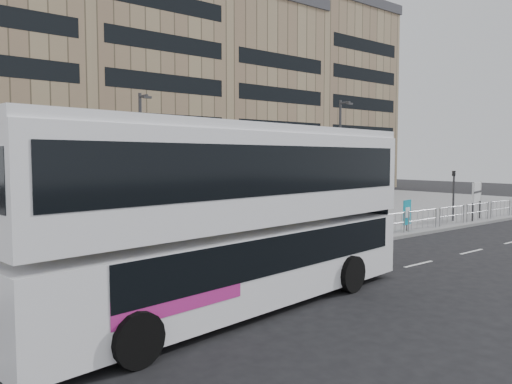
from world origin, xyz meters
TOP-DOWN VIEW (x-y plane):
  - ground at (0.00, 0.00)m, footprint 120.00×120.00m
  - plaza at (0.00, 12.00)m, footprint 64.00×24.00m
  - kerb at (0.00, 0.05)m, footprint 64.00×0.25m
  - building_row at (1.55, 34.27)m, footprint 70.40×18.40m
  - pedestrian_barrier at (2.00, 0.50)m, footprint 32.07×0.07m
  - road_markings at (1.00, -4.00)m, footprint 62.00×0.12m
  - double_decker_bus at (-10.80, -4.00)m, footprint 12.58×4.42m
  - tram at (-2.58, 12.61)m, footprint 28.71×6.51m
  - station_sign at (11.70, 0.80)m, footprint 2.02×0.59m
  - ad_panel at (4.22, 0.76)m, footprint 0.88×0.24m
  - pedestrian at (-5.59, 7.39)m, footprint 0.55×0.72m
  - traffic_light_west at (-10.96, 1.16)m, footprint 0.22×0.24m
  - traffic_light_east at (10.08, 1.44)m, footprint 0.18×0.21m
  - lamp_post_west at (-6.42, 10.32)m, footprint 0.45×1.04m
  - lamp_post_east at (8.07, 8.87)m, footprint 0.45×1.04m

SIDE VIEW (x-z plane):
  - ground at x=0.00m, z-range 0.00..0.00m
  - road_markings at x=1.00m, z-range 0.00..0.01m
  - kerb at x=0.00m, z-range -0.01..0.16m
  - plaza at x=0.00m, z-range 0.00..0.15m
  - pedestrian_barrier at x=2.00m, z-range 0.43..1.53m
  - pedestrian at x=-5.59m, z-range 0.15..1.90m
  - ad_panel at x=4.22m, z-range 0.29..1.95m
  - station_sign at x=11.70m, z-range 0.61..2.98m
  - tram at x=-2.58m, z-range 0.16..3.53m
  - traffic_light_west at x=-10.96m, z-range 0.57..3.67m
  - traffic_light_east at x=10.08m, z-range 0.57..3.67m
  - double_decker_bus at x=-10.80m, z-range 0.20..5.13m
  - lamp_post_west at x=-6.42m, z-range 0.52..7.90m
  - lamp_post_east at x=8.07m, z-range 0.52..8.41m
  - building_row at x=1.55m, z-range -2.69..28.51m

